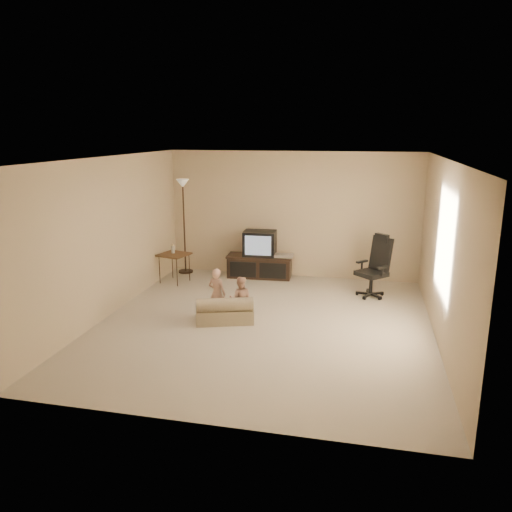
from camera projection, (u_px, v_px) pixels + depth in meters
The scene contains 9 objects.
floor at pixel (264, 324), 7.63m from camera, with size 5.50×5.50×0.00m, color beige.
room_shell at pixel (264, 227), 7.26m from camera, with size 5.50×5.50×5.50m.
tv_stand at pixel (260, 258), 10.02m from camera, with size 1.34×0.56×0.95m.
office_chair at pixel (374, 274), 8.86m from camera, with size 0.73×0.73×1.12m.
side_table at pixel (174, 255), 9.64m from camera, with size 0.63×0.63×0.77m.
floor_lamp at pixel (183, 205), 10.11m from camera, with size 0.30×0.30×1.94m.
child_sofa at pixel (225, 312), 7.68m from camera, with size 0.98×0.74×0.43m.
toddler_left at pixel (217, 293), 7.80m from camera, with size 0.30×0.22×0.81m, color tan.
toddler_right at pixel (240, 299), 7.69m from camera, with size 0.35×0.19×0.72m, color tan.
Camera 1 is at (1.44, -7.00, 2.88)m, focal length 35.00 mm.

